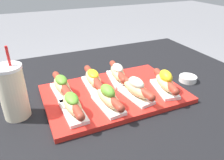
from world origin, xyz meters
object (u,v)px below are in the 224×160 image
(hot_dog_2, at_px, (136,88))
(hot_dog_6, at_px, (118,73))
(sauce_bowl, at_px, (188,78))
(hot_dog_4, at_px, (62,85))
(drink_cup, at_px, (13,92))
(hot_dog_3, at_px, (165,82))
(serving_tray, at_px, (114,94))
(hot_dog_0, at_px, (72,104))
(hot_dog_5, at_px, (93,79))
(hot_dog_1, at_px, (108,97))

(hot_dog_2, bearing_deg, hot_dog_6, 91.17)
(sauce_bowl, bearing_deg, hot_dog_2, -170.90)
(hot_dog_4, relative_size, drink_cup, 0.82)
(hot_dog_3, relative_size, hot_dog_4, 0.98)
(sauce_bowl, bearing_deg, serving_tray, 176.66)
(hot_dog_0, distance_m, hot_dog_2, 0.23)
(drink_cup, bearing_deg, hot_dog_2, -11.40)
(hot_dog_6, bearing_deg, drink_cup, -170.65)
(hot_dog_3, distance_m, drink_cup, 0.53)
(hot_dog_6, relative_size, drink_cup, 0.81)
(serving_tray, height_order, drink_cup, drink_cup)
(serving_tray, height_order, hot_dog_4, hot_dog_4)
(hot_dog_6, bearing_deg, hot_dog_0, -147.04)
(hot_dog_6, bearing_deg, hot_dog_5, -176.49)
(hot_dog_5, height_order, drink_cup, drink_cup)
(hot_dog_3, relative_size, hot_dog_6, 0.99)
(hot_dog_1, distance_m, hot_dog_4, 0.19)
(hot_dog_2, height_order, hot_dog_6, hot_dog_2)
(sauce_bowl, relative_size, drink_cup, 0.31)
(serving_tray, relative_size, drink_cup, 2.15)
(serving_tray, relative_size, hot_dog_4, 2.63)
(hot_dog_6, distance_m, sauce_bowl, 0.30)
(hot_dog_1, xyz_separation_m, hot_dog_4, (-0.12, 0.15, -0.00))
(hot_dog_0, bearing_deg, hot_dog_4, 91.07)
(hot_dog_3, distance_m, sauce_bowl, 0.17)
(hot_dog_0, height_order, hot_dog_1, hot_dog_1)
(serving_tray, xyz_separation_m, hot_dog_3, (0.18, -0.07, 0.04))
(serving_tray, bearing_deg, hot_dog_6, 56.71)
(serving_tray, relative_size, hot_dog_6, 2.66)
(hot_dog_0, bearing_deg, drink_cup, 152.78)
(hot_dog_4, bearing_deg, hot_dog_2, -29.25)
(hot_dog_0, bearing_deg, hot_dog_5, 49.62)
(hot_dog_2, xyz_separation_m, hot_dog_6, (-0.00, 0.14, -0.00))
(hot_dog_4, bearing_deg, sauce_bowl, -9.49)
(hot_dog_0, distance_m, sauce_bowl, 0.52)
(serving_tray, bearing_deg, hot_dog_5, 127.62)
(hot_dog_2, distance_m, sauce_bowl, 0.29)
(hot_dog_2, bearing_deg, serving_tray, 130.43)
(hot_dog_1, height_order, hot_dog_6, hot_dog_1)
(hot_dog_3, relative_size, drink_cup, 0.80)
(hot_dog_0, height_order, hot_dog_4, hot_dog_4)
(drink_cup, bearing_deg, hot_dog_1, -18.27)
(hot_dog_0, distance_m, hot_dog_3, 0.36)
(hot_dog_1, bearing_deg, drink_cup, 161.73)
(serving_tray, distance_m, hot_dog_2, 0.10)
(hot_dog_2, relative_size, hot_dog_5, 0.99)
(serving_tray, distance_m, drink_cup, 0.35)
(hot_dog_3, distance_m, hot_dog_5, 0.27)
(drink_cup, bearing_deg, hot_dog_5, 11.54)
(serving_tray, bearing_deg, sauce_bowl, -3.34)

